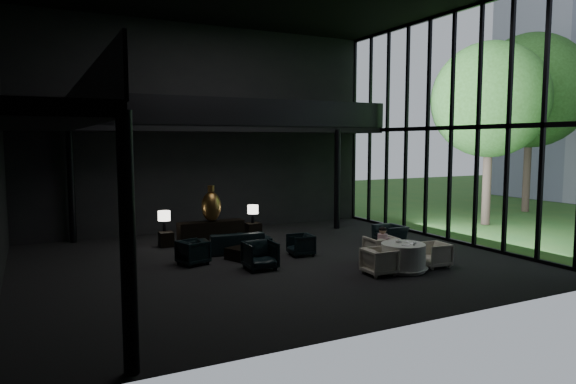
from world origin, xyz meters
name	(u,v)px	position (x,y,z in m)	size (l,w,h in m)	color
floor	(271,261)	(0.00, 0.00, 0.00)	(14.00, 12.00, 0.02)	black
wall_back	(206,129)	(0.00, 6.00, 4.00)	(14.00, 0.04, 8.00)	black
wall_front	(407,116)	(0.00, -6.00, 4.00)	(14.00, 0.04, 8.00)	black
curtain_wall	(451,128)	(6.95, 0.00, 4.00)	(0.20, 12.00, 8.00)	black
mezzanine_left	(40,122)	(-6.00, 0.00, 4.00)	(2.00, 12.00, 0.25)	black
mezzanine_back	(240,129)	(1.00, 5.00, 4.00)	(12.00, 2.00, 0.25)	black
railing_left	(84,97)	(-5.00, 0.00, 4.60)	(0.06, 12.00, 1.00)	black
railing_back	(249,112)	(1.00, 4.00, 4.60)	(12.00, 0.06, 1.00)	black
column_sw	(128,245)	(-5.00, -5.70, 2.00)	(0.24, 0.24, 4.00)	black
column_nw	(71,186)	(-5.00, 5.70, 2.00)	(0.24, 0.24, 4.00)	black
column_ne	(337,179)	(4.80, 4.00, 2.00)	(0.24, 0.24, 4.00)	black
tree_near	(490,100)	(11.00, 2.00, 5.23)	(4.80, 4.80, 7.65)	#382D23
tree_far	(531,91)	(16.00, 4.00, 5.99)	(5.60, 5.60, 8.80)	#382D23
console	(211,232)	(-0.67, 3.57, 0.37)	(2.32, 0.53, 0.74)	black
bronze_urn	(211,206)	(-0.67, 3.50, 1.28)	(0.68, 0.68, 1.27)	#95602A
side_table_left	(166,239)	(-2.27, 3.49, 0.25)	(0.45, 0.45, 0.50)	black
table_lamp_left	(164,217)	(-2.27, 3.71, 0.99)	(0.41, 0.41, 0.69)	black
side_table_right	(253,230)	(0.93, 3.58, 0.28)	(0.51, 0.51, 0.56)	black
table_lamp_right	(253,210)	(0.93, 3.58, 1.03)	(0.39, 0.39, 0.65)	black
sofa	(235,238)	(-0.52, 1.62, 0.48)	(2.43, 0.71, 0.95)	black
lounge_armchair_west	(193,251)	(-2.16, 0.66, 0.39)	(0.77, 0.72, 0.79)	black
lounge_armchair_east	(301,244)	(1.14, 0.28, 0.35)	(0.68, 0.63, 0.70)	black
lounge_armchair_south	(260,252)	(-0.68, -0.74, 0.48)	(0.92, 0.87, 0.95)	black
window_armchair	(390,232)	(4.72, 0.44, 0.41)	(0.93, 0.61, 0.81)	black
coffee_table	(243,253)	(-0.65, 0.62, 0.18)	(0.79, 0.79, 0.35)	black
dining_table	(403,259)	(2.77, -2.62, 0.33)	(1.37, 1.37, 0.75)	white
dining_chair_north	(381,247)	(2.84, -1.55, 0.46)	(0.89, 0.83, 0.92)	#B0AB9B
dining_chair_east	(434,254)	(3.82, -2.69, 0.38)	(0.73, 0.68, 0.75)	#B1AA9C
dining_chair_west	(379,260)	(1.92, -2.69, 0.40)	(0.77, 0.72, 0.79)	#B9B4AF
child	(383,238)	(2.76, -1.72, 0.76)	(0.29, 0.29, 0.63)	#ECB8CC
plate_a	(405,245)	(2.66, -2.83, 0.76)	(0.21, 0.21, 0.01)	white
plate_b	(405,242)	(2.97, -2.45, 0.76)	(0.22, 0.22, 0.01)	white
saucer	(412,244)	(2.94, -2.79, 0.76)	(0.16, 0.16, 0.01)	white
coffee_cup	(415,242)	(3.02, -2.79, 0.79)	(0.09, 0.09, 0.06)	white
cereal_bowl	(398,241)	(2.74, -2.45, 0.79)	(0.17, 0.17, 0.09)	white
cream_pot	(414,244)	(2.88, -2.94, 0.78)	(0.06, 0.06, 0.07)	#99999E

